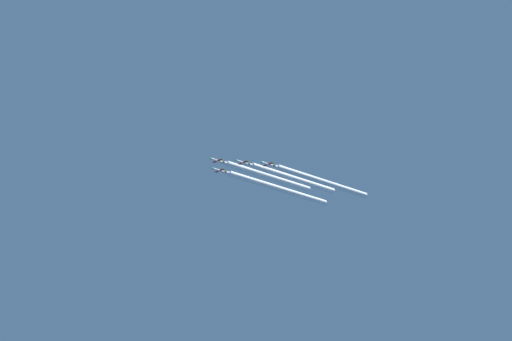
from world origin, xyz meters
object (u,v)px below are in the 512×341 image
Objects in this scene: jet_outer_left at (267,164)px; jet_lead at (217,160)px; jet_left_wingman at (242,162)px; jet_right_wingman at (219,170)px.

jet_lead is at bearing 45.96° from jet_outer_left.
jet_left_wingman is 20.19m from jet_right_wingman.
jet_right_wingman is (20.18, -0.03, 0.59)m from jet_left_wingman.
jet_right_wingman is at bearing -0.08° from jet_left_wingman.
jet_right_wingman is at bearing 18.84° from jet_outer_left.
jet_right_wingman reaches higher than jet_outer_left.
jet_lead is 1.00× the size of jet_left_wingman.
jet_outer_left is at bearing -161.16° from jet_right_wingman.
jet_right_wingman reaches higher than jet_left_wingman.
jet_outer_left is (-9.85, -10.28, -1.10)m from jet_left_wingman.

